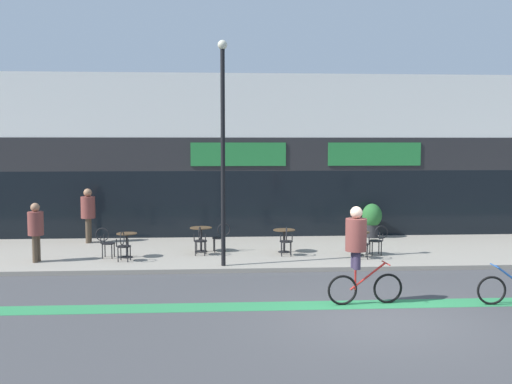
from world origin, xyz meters
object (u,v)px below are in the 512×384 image
Objects in this scene: bistro_table_3 at (358,239)px; pedestrian_far_end at (36,227)px; cafe_chair_2_near at (286,239)px; lamp_post at (223,139)px; cafe_chair_3_side at (378,238)px; planter_pot at (372,218)px; cafe_chair_3_near at (363,242)px; cafe_chair_0_side at (106,241)px; cyclist_1 at (358,247)px; cafe_chair_1_near at (200,239)px; cafe_chair_1_side at (221,235)px; bistro_table_0 at (127,240)px; bistro_table_2 at (284,236)px; pedestrian_near_end at (88,211)px; bistro_table_1 at (201,234)px; cafe_chair_0_near at (123,244)px.

bistro_table_3 is 9.48m from pedestrian_far_end.
lamp_post is at bearing 128.14° from cafe_chair_2_near.
planter_pot is (0.68, 3.34, 0.18)m from cafe_chair_3_side.
cafe_chair_2_near and cafe_chair_3_near have the same top height.
cafe_chair_0_side reaches higher than bistro_table_3.
cafe_chair_3_side is 0.42× the size of cyclist_1.
cafe_chair_1_near is 0.90m from cafe_chair_1_side.
cafe_chair_1_near is (-4.79, 0.26, 0.00)m from bistro_table_3.
cafe_chair_1_near is 1.00× the size of cafe_chair_3_side.
cafe_chair_1_near is 6.44m from cyclist_1.
cafe_chair_3_near is 0.53× the size of pedestrian_far_end.
bistro_table_0 is 0.82× the size of cafe_chair_0_side.
bistro_table_0 is 1.03× the size of bistro_table_2.
pedestrian_near_end is at bearing 116.30° from cafe_chair_0_side.
cafe_chair_3_near is (-0.01, -0.63, 0.00)m from bistro_table_3.
bistro_table_2 is at bearing 94.96° from cyclist_1.
pedestrian_far_end is at bearing 97.53° from cafe_chair_2_near.
cafe_chair_3_side is at bearing -86.55° from cafe_chair_1_near.
pedestrian_near_end reaches higher than pedestrian_far_end.
bistro_table_1 is 0.12× the size of lamp_post.
pedestrian_near_end is at bearing 73.94° from cafe_chair_3_near.
cafe_chair_0_near is 3.16m from cafe_chair_1_side.
cafe_chair_1_side is 2.16m from cafe_chair_2_near.
cafe_chair_2_near is at bearing 4.02° from cafe_chair_0_side.
cafe_chair_0_side is 3.04m from pedestrian_near_end.
planter_pot is 8.77m from cyclist_1.
cafe_chair_1_side is 0.74× the size of planter_pot.
bistro_table_1 is at bearing 75.42° from cafe_chair_2_near.
bistro_table_1 is at bearing -158.02° from planter_pot.
cafe_chair_0_near reaches higher than bistro_table_2.
planter_pot is (1.30, 3.34, 0.18)m from bistro_table_3.
bistro_table_1 is 0.63m from cafe_chair_1_near.
cafe_chair_3_side is at bearing 65.24° from cyclist_1.
cafe_chair_0_near is at bearing -173.26° from pedestrian_far_end.
cafe_chair_2_near is (4.77, -0.08, 0.00)m from bistro_table_0.
bistro_table_2 is at bearing -68.84° from cafe_chair_0_near.
lamp_post reaches higher than cyclist_1.
pedestrian_near_end reaches higher than bistro_table_1.
bistro_table_2 is 1.00× the size of bistro_table_3.
lamp_post reaches higher than cafe_chair_1_near.
lamp_post reaches higher than bistro_table_1.
cafe_chair_1_side is 0.49× the size of pedestrian_near_end.
cafe_chair_1_near is 1.00× the size of cafe_chair_2_near.
bistro_table_1 is 5.48m from cafe_chair_3_side.
pedestrian_near_end is at bearing 70.47° from cafe_chair_2_near.
cyclist_1 is at bearing -103.44° from bistro_table_3.
cafe_chair_0_near is at bearing 116.47° from cafe_chair_1_near.
bistro_table_1 is 6.56m from planter_pot.
bistro_table_3 is at bearing -167.61° from pedestrian_far_end.
bistro_table_2 is at bearing 164.11° from bistro_table_3.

